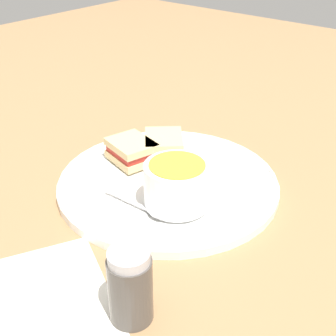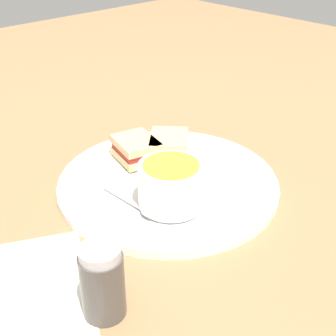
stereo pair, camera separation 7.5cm
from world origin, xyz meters
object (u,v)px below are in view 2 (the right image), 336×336
at_px(sandwich_half_far, 136,149).
at_px(soup_bowl, 171,184).
at_px(spoon, 146,210).
at_px(salt_shaker, 102,282).
at_px(sandwich_half_near, 169,145).

bearing_deg(sandwich_half_far, soup_bowl, 159.74).
xyz_separation_m(soup_bowl, spoon, (0.01, 0.04, -0.03)).
bearing_deg(sandwich_half_far, salt_shaker, 133.69).
relative_size(soup_bowl, salt_shaker, 1.04).
bearing_deg(sandwich_half_near, salt_shaker, 124.52).
bearing_deg(sandwich_half_far, spoon, 144.83).
height_order(soup_bowl, sandwich_half_far, soup_bowl).
xyz_separation_m(sandwich_half_far, salt_shaker, (-0.23, 0.24, 0.01)).
bearing_deg(spoon, salt_shaker, -59.08).
bearing_deg(sandwich_half_near, soup_bowl, 137.61).
distance_m(soup_bowl, sandwich_half_far, 0.15).
relative_size(soup_bowl, sandwich_half_near, 0.96).
bearing_deg(salt_shaker, sandwich_half_far, -46.31).
bearing_deg(spoon, soup_bowl, 73.64).
distance_m(sandwich_half_near, salt_shaker, 0.35).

